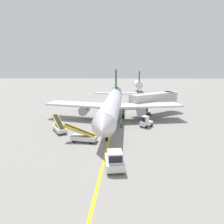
% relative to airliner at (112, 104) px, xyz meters
% --- Properties ---
extents(ground_plane, '(300.00, 300.00, 0.00)m').
position_rel_airliner_xyz_m(ground_plane, '(-1.54, -11.29, -3.42)').
color(ground_plane, gray).
extents(taxi_line_yellow, '(4.93, 79.88, 0.01)m').
position_rel_airliner_xyz_m(taxi_line_yellow, '(-0.03, -6.29, -3.41)').
color(taxi_line_yellow, yellow).
rests_on(taxi_line_yellow, ground).
extents(airliner, '(28.56, 35.33, 10.10)m').
position_rel_airliner_xyz_m(airliner, '(0.00, 0.00, 0.00)').
color(airliner, silver).
rests_on(airliner, ground).
extents(jet_bridge, '(12.13, 9.04, 4.85)m').
position_rel_airliner_xyz_m(jet_bridge, '(10.42, 6.20, 0.12)').
color(jet_bridge, beige).
rests_on(jet_bridge, ground).
extents(pushback_tug, '(2.27, 3.78, 2.20)m').
position_rel_airliner_xyz_m(pushback_tug, '(0.52, -20.41, -2.42)').
color(pushback_tug, silver).
rests_on(pushback_tug, ground).
extents(baggage_tug_near_wing, '(2.63, 2.60, 2.10)m').
position_rel_airliner_xyz_m(baggage_tug_near_wing, '(6.22, -4.82, -2.49)').
color(baggage_tug_near_wing, silver).
rests_on(baggage_tug_near_wing, ground).
extents(belt_loader_forward_hold, '(3.59, 4.95, 2.59)m').
position_rel_airliner_xyz_m(belt_loader_forward_hold, '(-8.91, -7.91, -2.64)').
color(belt_loader_forward_hold, silver).
rests_on(belt_loader_forward_hold, ground).
extents(belt_loader_aft_hold, '(5.15, 2.15, 2.59)m').
position_rel_airliner_xyz_m(belt_loader_aft_hold, '(-4.16, -12.41, -2.64)').
color(belt_loader_aft_hold, silver).
rests_on(belt_loader_aft_hold, ground).
extents(ground_crew_marshaller, '(0.36, 0.24, 1.70)m').
position_rel_airliner_xyz_m(ground_crew_marshaller, '(1.65, -5.52, -2.51)').
color(ground_crew_marshaller, '#26262D').
rests_on(ground_crew_marshaller, ground).
extents(safety_cone_nose_left, '(0.36, 0.36, 0.44)m').
position_rel_airliner_xyz_m(safety_cone_nose_left, '(5.63, 4.36, -3.20)').
color(safety_cone_nose_left, orange).
rests_on(safety_cone_nose_left, ground).
extents(safety_cone_nose_right, '(0.36, 0.36, 0.44)m').
position_rel_airliner_xyz_m(safety_cone_nose_right, '(3.59, -1.28, -3.20)').
color(safety_cone_nose_right, orange).
rests_on(safety_cone_nose_right, ground).
extents(distant_aircraft_far_left, '(3.00, 10.10, 8.80)m').
position_rel_airliner_xyz_m(distant_aircraft_far_left, '(10.44, 47.77, -0.20)').
color(distant_aircraft_far_left, silver).
rests_on(distant_aircraft_far_left, ground).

